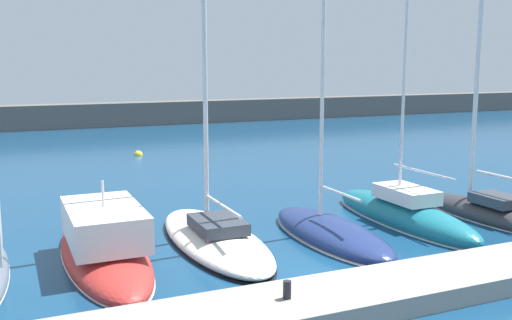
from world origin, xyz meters
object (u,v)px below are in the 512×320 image
object	(u,v)px
sailboat_teal_fifth	(403,213)
dock_bollard	(287,290)
sailboat_navy_fourth	(331,230)
motorboat_red_second	(104,246)
mooring_buoy_yellow	(138,155)
sailboat_ivory_third	(214,236)
sailboat_charcoal_sixth	(485,209)

from	to	relation	value
sailboat_teal_fifth	dock_bollard	distance (m)	9.97
sailboat_teal_fifth	sailboat_navy_fourth	bearing A→B (deg)	100.93
motorboat_red_second	mooring_buoy_yellow	size ratio (longest dim) A/B	14.44
sailboat_ivory_third	sailboat_teal_fifth	world-z (taller)	sailboat_teal_fifth
sailboat_teal_fifth	sailboat_charcoal_sixth	bearing A→B (deg)	-103.95
sailboat_charcoal_sixth	motorboat_red_second	bearing A→B (deg)	84.81
motorboat_red_second	sailboat_navy_fourth	xyz separation A→B (m)	(7.63, -0.98, -0.12)
sailboat_navy_fourth	sailboat_teal_fifth	size ratio (longest dim) A/B	1.08
sailboat_navy_fourth	mooring_buoy_yellow	size ratio (longest dim) A/B	24.81
sailboat_ivory_third	sailboat_teal_fifth	bearing A→B (deg)	-92.42
sailboat_ivory_third	motorboat_red_second	bearing A→B (deg)	91.26
mooring_buoy_yellow	dock_bollard	bearing A→B (deg)	-94.71
sailboat_charcoal_sixth	dock_bollard	world-z (taller)	sailboat_charcoal_sixth
dock_bollard	sailboat_ivory_third	bearing A→B (deg)	86.56
motorboat_red_second	mooring_buoy_yellow	world-z (taller)	motorboat_red_second
motorboat_red_second	sailboat_teal_fifth	world-z (taller)	sailboat_teal_fifth
sailboat_navy_fourth	sailboat_charcoal_sixth	world-z (taller)	sailboat_navy_fourth
sailboat_ivory_third	sailboat_charcoal_sixth	world-z (taller)	sailboat_ivory_third
motorboat_red_second	dock_bollard	xyz separation A→B (m)	(3.32, -6.19, 0.32)
sailboat_ivory_third	mooring_buoy_yellow	distance (m)	20.34
motorboat_red_second	sailboat_navy_fourth	world-z (taller)	sailboat_navy_fourth
motorboat_red_second	mooring_buoy_yellow	bearing A→B (deg)	-15.23
motorboat_red_second	sailboat_teal_fifth	bearing A→B (deg)	-91.27
sailboat_navy_fourth	sailboat_charcoal_sixth	size ratio (longest dim) A/B	1.24
sailboat_charcoal_sixth	mooring_buoy_yellow	xyz separation A→B (m)	(-9.16, 21.38, -0.39)
dock_bollard	mooring_buoy_yellow	bearing A→B (deg)	85.29
motorboat_red_second	sailboat_navy_fourth	distance (m)	7.70
mooring_buoy_yellow	sailboat_navy_fourth	bearing A→B (deg)	-84.30
motorboat_red_second	sailboat_charcoal_sixth	distance (m)	14.71
mooring_buoy_yellow	sailboat_charcoal_sixth	bearing A→B (deg)	-66.80
sailboat_teal_fifth	motorboat_red_second	bearing A→B (deg)	88.35
sailboat_navy_fourth	mooring_buoy_yellow	xyz separation A→B (m)	(-2.13, 21.32, -0.33)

